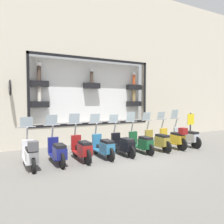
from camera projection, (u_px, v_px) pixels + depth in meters
The scene contains 12 objects.
ground_plane at pixel (131, 158), 8.24m from camera, with size 120.00×120.00×0.00m, color #66635E.
building_facade at pixel (93, 60), 11.20m from camera, with size 1.25×36.00×8.27m.
scooter_silver_0 at pixel (187, 137), 10.30m from camera, with size 1.81×0.61×1.72m.
scooter_yellow_1 at pixel (174, 138), 9.83m from camera, with size 1.81×0.61×1.64m.
scooter_olive_2 at pixel (158, 141), 9.47m from camera, with size 1.80×0.60×1.63m.
scooter_green_3 at pixel (142, 143), 9.06m from camera, with size 1.79×0.60×1.66m.
scooter_black_4 at pixel (124, 145), 8.64m from camera, with size 1.79×0.61×1.58m.
scooter_teal_5 at pixel (104, 147), 8.23m from camera, with size 1.80×0.60×1.63m.
scooter_red_6 at pixel (82, 149), 7.82m from camera, with size 1.81×0.61×1.66m.
scooter_navy_7 at pixel (58, 151), 7.41m from camera, with size 1.80×0.61×1.65m.
scooter_white_8 at pixel (31, 154), 6.93m from camera, with size 1.79×0.61×1.59m.
shop_sign_post at pixel (190, 127), 11.10m from camera, with size 0.36×0.45×1.55m.
Camera 1 is at (-6.84, 4.47, 2.15)m, focal length 35.00 mm.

